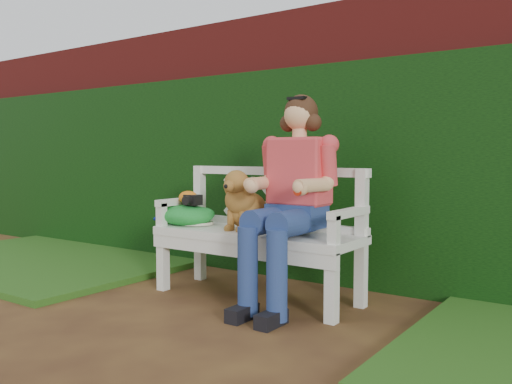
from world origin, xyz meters
The scene contains 11 objects.
ground centered at (0.00, 0.00, 0.00)m, with size 60.00×60.00×0.00m, color #3E2316.
brick_wall centered at (0.00, 1.90, 1.10)m, with size 10.00×0.30×2.20m, color maroon.
ivy_hedge centered at (0.00, 1.68, 0.85)m, with size 10.00×0.18×1.70m, color #133F0C.
grass_left centered at (-2.40, 0.90, 0.03)m, with size 2.60×2.00×0.05m, color #1F4110.
garden_bench centered at (-0.07, 0.96, 0.24)m, with size 1.58×0.60×0.48m, color white, non-canonical shape.
seated_woman centered at (0.27, 0.94, 0.69)m, with size 0.58×0.78×1.38m, color #F64378, non-canonical shape.
dog centered at (-0.16, 0.96, 0.69)m, with size 0.29×0.39×0.43m, color #AF6740, non-canonical shape.
tennis_racket centered at (-0.67, 0.95, 0.49)m, with size 0.61×0.25×0.03m, color silver, non-canonical shape.
green_bag centered at (-0.68, 0.91, 0.56)m, with size 0.45×0.35×0.15m, color green, non-canonical shape.
camera_item centered at (-0.61, 0.91, 0.67)m, with size 0.12×0.09×0.08m, color black.
baseball_glove centered at (-0.67, 0.93, 0.68)m, with size 0.16×0.12×0.10m, color orange.
Camera 1 is at (2.09, -2.12, 1.01)m, focal length 38.00 mm.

